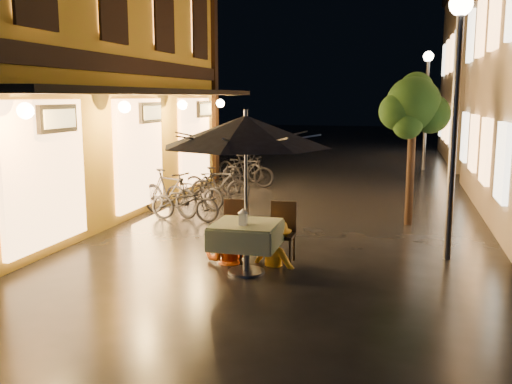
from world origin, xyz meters
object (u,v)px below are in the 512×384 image
(person_yellow, at_px, (276,221))
(streetlamp_near, at_px, (457,79))
(cafe_table, at_px, (246,235))
(table_lantern, at_px, (243,216))
(bicycle_0, at_px, (185,202))
(person_orange, at_px, (227,217))
(patio_umbrella, at_px, (246,131))

(person_yellow, bearing_deg, streetlamp_near, -140.09)
(streetlamp_near, height_order, cafe_table, streetlamp_near)
(table_lantern, xyz_separation_m, bicycle_0, (-2.25, 3.39, -0.50))
(streetlamp_near, xyz_separation_m, table_lantern, (-3.01, -1.71, -2.00))
(cafe_table, height_order, bicycle_0, bicycle_0)
(table_lantern, bearing_deg, streetlamp_near, 29.60)
(table_lantern, bearing_deg, person_yellow, 64.05)
(cafe_table, distance_m, table_lantern, 0.37)
(person_orange, relative_size, person_yellow, 1.03)
(streetlamp_near, relative_size, person_yellow, 2.97)
(cafe_table, distance_m, person_yellow, 0.64)
(person_yellow, bearing_deg, patio_umbrella, 76.60)
(person_orange, bearing_deg, table_lantern, 116.35)
(streetlamp_near, distance_m, cafe_table, 4.11)
(table_lantern, xyz_separation_m, person_orange, (-0.46, 0.67, -0.18))
(person_orange, height_order, person_yellow, person_orange)
(person_orange, bearing_deg, cafe_table, 124.04)
(cafe_table, bearing_deg, person_yellow, 57.54)
(cafe_table, xyz_separation_m, patio_umbrella, (0.00, -0.00, 1.56))
(cafe_table, xyz_separation_m, person_yellow, (0.34, 0.53, 0.13))
(person_orange, bearing_deg, streetlamp_near, -171.49)
(person_yellow, bearing_deg, bicycle_0, -27.10)
(patio_umbrella, bearing_deg, streetlamp_near, 27.20)
(streetlamp_near, distance_m, bicycle_0, 6.06)
(streetlamp_near, height_order, bicycle_0, streetlamp_near)
(table_lantern, distance_m, person_orange, 0.84)
(streetlamp_near, height_order, person_orange, streetlamp_near)
(patio_umbrella, height_order, table_lantern, patio_umbrella)
(patio_umbrella, xyz_separation_m, bicycle_0, (-2.25, 3.23, -1.73))
(bicycle_0, bearing_deg, person_yellow, -131.03)
(cafe_table, relative_size, patio_umbrella, 0.39)
(table_lantern, relative_size, person_orange, 0.17)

